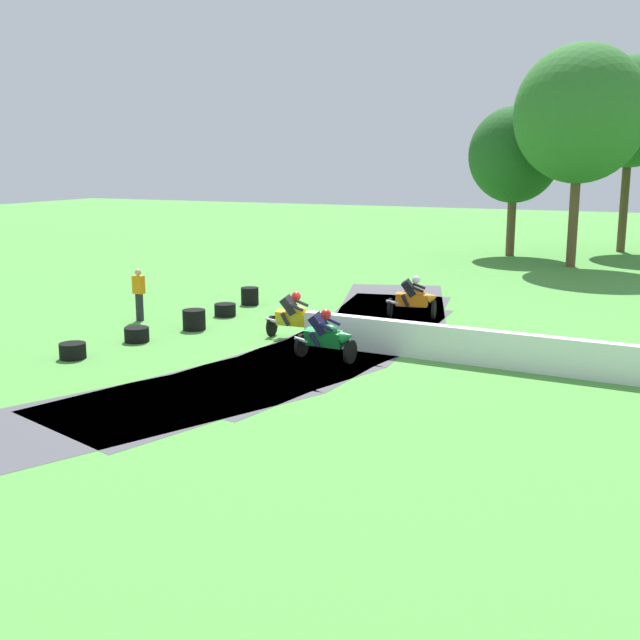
# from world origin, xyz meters

# --- Properties ---
(ground_plane) EXTENTS (120.00, 120.00, 0.00)m
(ground_plane) POSITION_xyz_m (0.00, 0.00, 0.00)
(ground_plane) COLOR #4C933D
(track_asphalt) EXTENTS (7.05, 22.30, 0.01)m
(track_asphalt) POSITION_xyz_m (-0.61, 0.04, 0.00)
(track_asphalt) COLOR #47474C
(track_asphalt) RESTS_ON ground
(safety_barrier) EXTENTS (11.96, 1.03, 0.90)m
(safety_barrier) POSITION_xyz_m (5.04, -0.31, 0.45)
(safety_barrier) COLOR white
(safety_barrier) RESTS_ON ground
(motorcycle_lead_green) EXTENTS (1.70, 0.85, 1.43)m
(motorcycle_lead_green) POSITION_xyz_m (0.34, -1.45, 0.65)
(motorcycle_lead_green) COLOR black
(motorcycle_lead_green) RESTS_ON ground
(motorcycle_chase_yellow) EXTENTS (1.68, 0.78, 1.43)m
(motorcycle_chase_yellow) POSITION_xyz_m (-1.46, 0.42, 0.65)
(motorcycle_chase_yellow) COLOR black
(motorcycle_chase_yellow) RESTS_ON ground
(motorcycle_trailing_orange) EXTENTS (1.68, 0.90, 1.42)m
(motorcycle_trailing_orange) POSITION_xyz_m (0.64, 4.60, 0.66)
(motorcycle_trailing_orange) COLOR black
(motorcycle_trailing_orange) RESTS_ON ground
(tire_stack_near) EXTENTS (0.67, 0.67, 0.40)m
(tire_stack_near) POSITION_xyz_m (-5.60, -3.94, 0.20)
(tire_stack_near) COLOR black
(tire_stack_near) RESTS_ON ground
(tire_stack_mid_a) EXTENTS (0.68, 0.68, 0.40)m
(tire_stack_mid_a) POSITION_xyz_m (-5.31, -1.73, 0.20)
(tire_stack_mid_a) COLOR black
(tire_stack_mid_a) RESTS_ON ground
(tire_stack_mid_b) EXTENTS (0.68, 0.68, 0.60)m
(tire_stack_mid_b) POSITION_xyz_m (-4.73, 0.24, 0.30)
(tire_stack_mid_b) COLOR black
(tire_stack_mid_b) RESTS_ON ground
(tire_stack_far) EXTENTS (0.69, 0.69, 0.40)m
(tire_stack_far) POSITION_xyz_m (-4.98, 2.39, 0.20)
(tire_stack_far) COLOR black
(tire_stack_far) RESTS_ON ground
(tire_stack_extra_a) EXTENTS (0.61, 0.61, 0.60)m
(tire_stack_extra_a) POSITION_xyz_m (-5.26, 4.47, 0.30)
(tire_stack_extra_a) COLOR black
(tire_stack_extra_a) RESTS_ON ground
(track_marshal) EXTENTS (0.34, 0.24, 1.63)m
(track_marshal) POSITION_xyz_m (-7.02, 0.64, 0.82)
(track_marshal) COLOR #232328
(track_marshal) RESTS_ON ground
(tree_far_left) EXTENTS (5.92, 5.92, 10.05)m
(tree_far_left) POSITION_xyz_m (3.49, 19.28, 6.92)
(tree_far_left) COLOR brown
(tree_far_left) RESTS_ON ground
(tree_mid_rise) EXTENTS (5.49, 5.49, 10.24)m
(tree_mid_rise) POSITION_xyz_m (5.14, 26.62, 7.33)
(tree_mid_rise) COLOR brown
(tree_mid_rise) RESTS_ON ground
(tree_behind_barrier) EXTENTS (4.63, 4.63, 7.58)m
(tree_behind_barrier) POSITION_xyz_m (0.03, 22.35, 5.13)
(tree_behind_barrier) COLOR brown
(tree_behind_barrier) RESTS_ON ground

